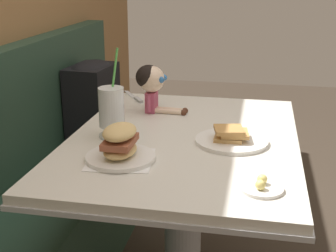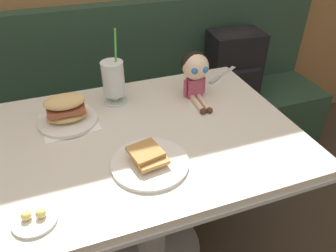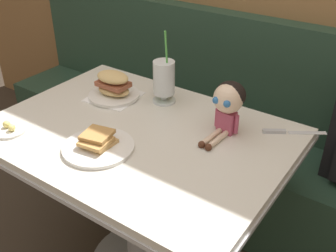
% 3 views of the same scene
% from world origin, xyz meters
% --- Properties ---
extents(booth_bench, '(2.60, 0.48, 1.00)m').
position_xyz_m(booth_bench, '(0.00, 0.81, 0.33)').
color(booth_bench, '#233D2D').
rests_on(booth_bench, ground).
extents(diner_table, '(1.11, 0.81, 0.74)m').
position_xyz_m(diner_table, '(0.00, 0.18, 0.54)').
color(diner_table, silver).
rests_on(diner_table, ground).
extents(toast_plate, '(0.25, 0.25, 0.06)m').
position_xyz_m(toast_plate, '(-0.04, 0.01, 0.76)').
color(toast_plate, white).
rests_on(toast_plate, diner_table).
extents(milkshake_glass, '(0.10, 0.10, 0.32)m').
position_xyz_m(milkshake_glass, '(-0.06, 0.43, 0.84)').
color(milkshake_glass, silver).
rests_on(milkshake_glass, diner_table).
extents(sandwich_plate, '(0.22, 0.22, 0.12)m').
position_xyz_m(sandwich_plate, '(-0.26, 0.34, 0.79)').
color(sandwich_plate, white).
rests_on(sandwich_plate, diner_table).
extents(butter_saucer, '(0.12, 0.12, 0.04)m').
position_xyz_m(butter_saucer, '(-0.39, -0.10, 0.75)').
color(butter_saucer, white).
rests_on(butter_saucer, diner_table).
extents(butter_knife, '(0.21, 0.15, 0.01)m').
position_xyz_m(butter_knife, '(0.45, 0.48, 0.74)').
color(butter_knife, silver).
rests_on(butter_knife, diner_table).
extents(seated_doll, '(0.12, 0.22, 0.20)m').
position_xyz_m(seated_doll, '(0.27, 0.36, 0.87)').
color(seated_doll, '#B74C6B').
rests_on(seated_doll, diner_table).
extents(backpack, '(0.31, 0.26, 0.41)m').
position_xyz_m(backpack, '(0.72, 0.78, 0.66)').
color(backpack, black).
rests_on(backpack, booth_bench).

